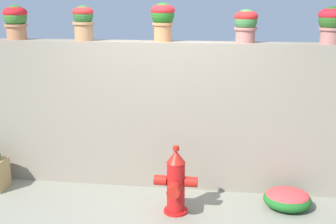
{
  "coord_description": "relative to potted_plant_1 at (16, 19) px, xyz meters",
  "views": [
    {
      "loc": [
        0.79,
        -4.26,
        2.4
      ],
      "look_at": [
        0.07,
        0.86,
        1.04
      ],
      "focal_mm": 46.29,
      "sensor_mm": 36.0,
      "label": 1
    }
  ],
  "objects": [
    {
      "name": "potted_plant_3",
      "position": [
        1.91,
        0.0,
        0.03
      ],
      "size": [
        0.3,
        0.3,
        0.47
      ],
      "color": "#C37C4B",
      "rests_on": "stone_wall"
    },
    {
      "name": "potted_plant_1",
      "position": [
        0.0,
        0.0,
        0.0
      ],
      "size": [
        0.31,
        0.31,
        0.44
      ],
      "color": "#B6744C",
      "rests_on": "stone_wall"
    },
    {
      "name": "potted_plant_4",
      "position": [
        2.92,
        -0.01,
        -0.03
      ],
      "size": [
        0.28,
        0.28,
        0.39
      ],
      "color": "#AF6A61",
      "rests_on": "stone_wall"
    },
    {
      "name": "ground_plane",
      "position": [
        1.93,
        -1.08,
        -2.14
      ],
      "size": [
        24.0,
        24.0,
        0.0
      ],
      "primitive_type": "plane",
      "color": "gray"
    },
    {
      "name": "potted_plant_5",
      "position": [
        3.9,
        -0.03,
        0.0
      ],
      "size": [
        0.32,
        0.32,
        0.43
      ],
      "color": "#AB6A60",
      "rests_on": "stone_wall"
    },
    {
      "name": "flower_bush_left",
      "position": [
        3.47,
        -0.53,
        -2.02
      ],
      "size": [
        0.56,
        0.5,
        0.24
      ],
      "color": "#1D6422",
      "rests_on": "ground"
    },
    {
      "name": "potted_plant_2",
      "position": [
        0.92,
        -0.05,
        -0.0
      ],
      "size": [
        0.27,
        0.27,
        0.43
      ],
      "color": "#B07D51",
      "rests_on": "stone_wall"
    },
    {
      "name": "stone_wall",
      "position": [
        1.93,
        -0.01,
        -1.2
      ],
      "size": [
        6.55,
        0.31,
        1.89
      ],
      "primitive_type": "cube",
      "color": "gray",
      "rests_on": "ground"
    },
    {
      "name": "fire_hydrant",
      "position": [
        2.18,
        -0.82,
        -1.78
      ],
      "size": [
        0.5,
        0.4,
        0.81
      ],
      "color": "red",
      "rests_on": "ground"
    }
  ]
}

